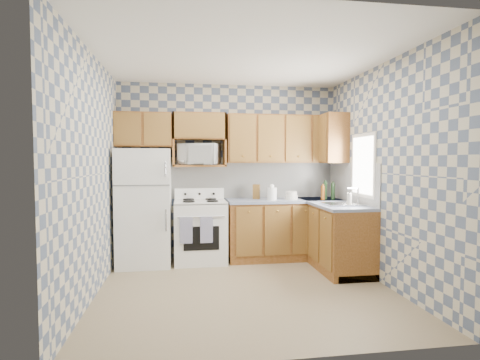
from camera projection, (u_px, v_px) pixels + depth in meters
name	position (u px, v px, depth m)	size (l,w,h in m)	color
floor	(245.00, 289.00, 4.41)	(3.40, 3.40, 0.00)	#887556
back_wall	(229.00, 171.00, 5.92)	(3.40, 0.02, 2.70)	slate
right_wall	(382.00, 174.00, 4.60)	(0.02, 3.20, 2.70)	slate
backsplash_back	(254.00, 180.00, 5.98)	(2.60, 0.01, 0.56)	silver
backsplash_right	(352.00, 182.00, 5.39)	(0.01, 1.60, 0.56)	silver
refrigerator	(145.00, 207.00, 5.42)	(0.75, 0.70, 1.68)	white
stove_body	(200.00, 232.00, 5.58)	(0.76, 0.65, 0.90)	white
cooktop	(200.00, 202.00, 5.56)	(0.76, 0.65, 0.03)	silver
backguard	(199.00, 194.00, 5.82)	(0.76, 0.08, 0.17)	white
dish_towel_left	(186.00, 230.00, 5.20)	(0.18, 0.03, 0.37)	navy
dish_towel_right	(207.00, 230.00, 5.25)	(0.18, 0.03, 0.37)	navy
base_cabinets_back	(284.00, 230.00, 5.80)	(1.75, 0.60, 0.88)	#63370D
base_cabinets_right	(332.00, 235.00, 5.39)	(0.60, 1.60, 0.88)	#63370D
countertop_back	(284.00, 200.00, 5.77)	(1.77, 0.63, 0.04)	slate
countertop_right	(332.00, 203.00, 5.36)	(0.63, 1.60, 0.04)	slate
upper_cabinets_back	(282.00, 139.00, 5.86)	(1.75, 0.33, 0.74)	#63370D
upper_cabinets_fridge	(144.00, 130.00, 5.54)	(0.82, 0.33, 0.50)	#63370D
upper_cabinets_right	(330.00, 139.00, 5.78)	(0.33, 0.70, 0.74)	#63370D
microwave_shelf	(200.00, 166.00, 5.69)	(0.80, 0.33, 0.03)	#63370D
microwave	(199.00, 154.00, 5.67)	(0.58, 0.39, 0.32)	white
sink	(343.00, 205.00, 5.02)	(0.48, 0.40, 0.03)	#B7B7BC
window	(363.00, 165.00, 5.03)	(0.02, 0.66, 0.86)	silver
bottle_0	(325.00, 191.00, 5.73)	(0.06, 0.06, 0.27)	black
bottle_1	(333.00, 191.00, 5.69)	(0.06, 0.06, 0.25)	black
bottle_2	(333.00, 191.00, 5.80)	(0.06, 0.06, 0.23)	#60300D
bottle_3	(323.00, 193.00, 5.65)	(0.06, 0.06, 0.22)	#60300D
knife_block	(256.00, 192.00, 5.80)	(0.10, 0.10, 0.22)	brown
electric_kettle	(272.00, 194.00, 5.66)	(0.15, 0.15, 0.19)	white
food_containers	(291.00, 195.00, 5.72)	(0.19, 0.19, 0.13)	beige
soap_bottle	(349.00, 200.00, 4.89)	(0.06, 0.06, 0.17)	beige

